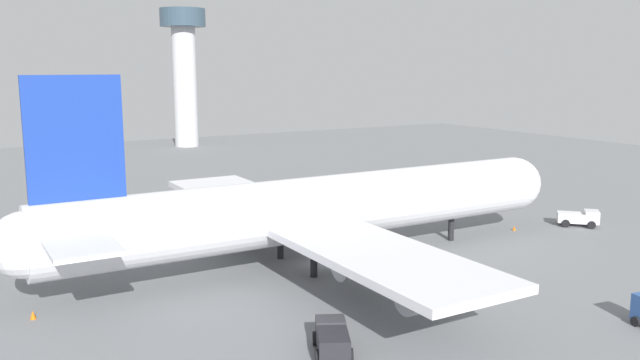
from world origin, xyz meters
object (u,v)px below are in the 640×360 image
at_px(pushback_tractor, 332,338).
at_px(safety_cone_nose, 514,228).
at_px(cargo_airplane, 319,209).
at_px(safety_cone_tail, 33,315).
at_px(catering_truck, 579,217).
at_px(control_tower, 184,63).

bearing_deg(pushback_tractor, safety_cone_nose, 26.07).
bearing_deg(safety_cone_nose, cargo_airplane, 178.97).
bearing_deg(safety_cone_nose, safety_cone_tail, -179.10).
distance_m(catering_truck, safety_cone_tail, 64.73).
xyz_separation_m(pushback_tractor, safety_cone_nose, (38.06, 18.62, -0.87)).
height_order(pushback_tractor, catering_truck, catering_truck).
bearing_deg(safety_cone_nose, catering_truck, -15.72).
bearing_deg(cargo_airplane, catering_truck, -4.69).
bearing_deg(cargo_airplane, safety_cone_tail, -177.16).
bearing_deg(control_tower, safety_cone_nose, -86.59).
bearing_deg(control_tower, catering_truck, -81.93).
bearing_deg(catering_truck, safety_cone_nose, 164.28).
bearing_deg(safety_cone_tail, catering_truck, -1.47).
distance_m(catering_truck, control_tower, 110.48).
distance_m(cargo_airplane, pushback_tractor, 22.10).
distance_m(safety_cone_nose, control_tower, 107.27).
relative_size(cargo_airplane, pushback_tractor, 11.66).
bearing_deg(cargo_airplane, control_tower, 78.26).
bearing_deg(safety_cone_tail, cargo_airplane, 2.84).
relative_size(pushback_tractor, catering_truck, 1.03).
distance_m(pushback_tractor, catering_truck, 49.72).
relative_size(cargo_airplane, catering_truck, 12.03).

